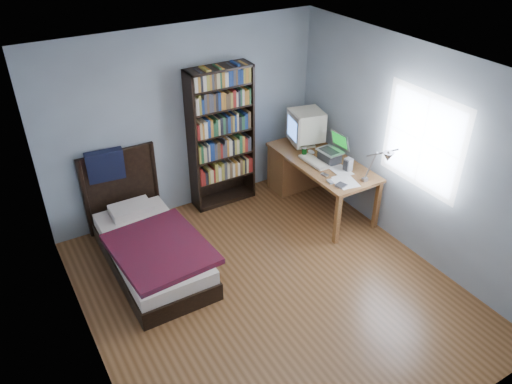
{
  "coord_description": "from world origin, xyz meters",
  "views": [
    {
      "loc": [
        -2.27,
        -3.51,
        3.9
      ],
      "look_at": [
        0.15,
        0.56,
        0.95
      ],
      "focal_mm": 35.0,
      "sensor_mm": 36.0,
      "label": 1
    }
  ],
  "objects_px": {
    "desk_lamp": "(385,159)",
    "speaker": "(348,165)",
    "keyboard": "(314,162)",
    "soda_can": "(304,152)",
    "crt_monitor": "(305,126)",
    "desk": "(301,166)",
    "laptop": "(331,154)",
    "bed": "(149,245)",
    "bookshelf": "(221,138)"
  },
  "relations": [
    {
      "from": "laptop",
      "to": "bookshelf",
      "type": "distance_m",
      "value": 1.48
    },
    {
      "from": "bed",
      "to": "bookshelf",
      "type": "bearing_deg",
      "value": 29.5
    },
    {
      "from": "speaker",
      "to": "bed",
      "type": "distance_m",
      "value": 2.69
    },
    {
      "from": "keyboard",
      "to": "speaker",
      "type": "relative_size",
      "value": 2.65
    },
    {
      "from": "desk",
      "to": "speaker",
      "type": "distance_m",
      "value": 0.96
    },
    {
      "from": "soda_can",
      "to": "bed",
      "type": "height_order",
      "value": "bed"
    },
    {
      "from": "desk_lamp",
      "to": "crt_monitor",
      "type": "bearing_deg",
      "value": 88.11
    },
    {
      "from": "soda_can",
      "to": "desk",
      "type": "bearing_deg",
      "value": 60.3
    },
    {
      "from": "speaker",
      "to": "desk",
      "type": "bearing_deg",
      "value": 87.39
    },
    {
      "from": "desk_lamp",
      "to": "speaker",
      "type": "height_order",
      "value": "desk_lamp"
    },
    {
      "from": "soda_can",
      "to": "crt_monitor",
      "type": "bearing_deg",
      "value": 54.92
    },
    {
      "from": "desk_lamp",
      "to": "bed",
      "type": "height_order",
      "value": "desk_lamp"
    },
    {
      "from": "desk_lamp",
      "to": "desk",
      "type": "bearing_deg",
      "value": 89.99
    },
    {
      "from": "keyboard",
      "to": "bookshelf",
      "type": "relative_size",
      "value": 0.24
    },
    {
      "from": "keyboard",
      "to": "desk",
      "type": "bearing_deg",
      "value": 72.38
    },
    {
      "from": "keyboard",
      "to": "laptop",
      "type": "bearing_deg",
      "value": -20.13
    },
    {
      "from": "desk",
      "to": "soda_can",
      "type": "height_order",
      "value": "soda_can"
    },
    {
      "from": "crt_monitor",
      "to": "keyboard",
      "type": "height_order",
      "value": "crt_monitor"
    },
    {
      "from": "soda_can",
      "to": "bookshelf",
      "type": "relative_size",
      "value": 0.06
    },
    {
      "from": "laptop",
      "to": "desk_lamp",
      "type": "bearing_deg",
      "value": -94.44
    },
    {
      "from": "keyboard",
      "to": "speaker",
      "type": "height_order",
      "value": "speaker"
    },
    {
      "from": "desk",
      "to": "crt_monitor",
      "type": "relative_size",
      "value": 3.11
    },
    {
      "from": "crt_monitor",
      "to": "soda_can",
      "type": "bearing_deg",
      "value": -125.08
    },
    {
      "from": "bookshelf",
      "to": "bed",
      "type": "xyz_separation_m",
      "value": [
        -1.4,
        -0.79,
        -0.72
      ]
    },
    {
      "from": "keyboard",
      "to": "bed",
      "type": "bearing_deg",
      "value": 177.69
    },
    {
      "from": "soda_can",
      "to": "bookshelf",
      "type": "height_order",
      "value": "bookshelf"
    },
    {
      "from": "keyboard",
      "to": "soda_can",
      "type": "relative_size",
      "value": 3.81
    },
    {
      "from": "crt_monitor",
      "to": "soda_can",
      "type": "xyz_separation_m",
      "value": [
        -0.19,
        -0.28,
        -0.23
      ]
    },
    {
      "from": "laptop",
      "to": "desk_lamp",
      "type": "xyz_separation_m",
      "value": [
        -0.08,
        -1.02,
        0.41
      ]
    },
    {
      "from": "laptop",
      "to": "speaker",
      "type": "xyz_separation_m",
      "value": [
        0.03,
        -0.32,
        -0.02
      ]
    },
    {
      "from": "desk_lamp",
      "to": "bookshelf",
      "type": "distance_m",
      "value": 2.23
    },
    {
      "from": "crt_monitor",
      "to": "bookshelf",
      "type": "relative_size",
      "value": 0.27
    },
    {
      "from": "desk",
      "to": "bookshelf",
      "type": "relative_size",
      "value": 0.85
    },
    {
      "from": "speaker",
      "to": "bookshelf",
      "type": "distance_m",
      "value": 1.72
    },
    {
      "from": "desk",
      "to": "laptop",
      "type": "distance_m",
      "value": 0.69
    },
    {
      "from": "desk",
      "to": "keyboard",
      "type": "bearing_deg",
      "value": -106.27
    },
    {
      "from": "speaker",
      "to": "bookshelf",
      "type": "relative_size",
      "value": 0.09
    },
    {
      "from": "crt_monitor",
      "to": "bed",
      "type": "relative_size",
      "value": 0.27
    },
    {
      "from": "soda_can",
      "to": "bookshelf",
      "type": "bearing_deg",
      "value": 146.87
    },
    {
      "from": "desk",
      "to": "soda_can",
      "type": "relative_size",
      "value": 13.64
    },
    {
      "from": "desk",
      "to": "bed",
      "type": "relative_size",
      "value": 0.84
    },
    {
      "from": "speaker",
      "to": "soda_can",
      "type": "relative_size",
      "value": 1.44
    },
    {
      "from": "speaker",
      "to": "soda_can",
      "type": "height_order",
      "value": "speaker"
    },
    {
      "from": "laptop",
      "to": "speaker",
      "type": "relative_size",
      "value": 2.22
    },
    {
      "from": "crt_monitor",
      "to": "bookshelf",
      "type": "bearing_deg",
      "value": 163.54
    },
    {
      "from": "bookshelf",
      "to": "laptop",
      "type": "bearing_deg",
      "value": -38.0
    },
    {
      "from": "desk",
      "to": "speaker",
      "type": "bearing_deg",
      "value": -82.76
    },
    {
      "from": "crt_monitor",
      "to": "bed",
      "type": "bearing_deg",
      "value": -169.75
    },
    {
      "from": "bed",
      "to": "soda_can",
      "type": "bearing_deg",
      "value": 4.42
    },
    {
      "from": "soda_can",
      "to": "desk_lamp",
      "type": "bearing_deg",
      "value": -83.82
    }
  ]
}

